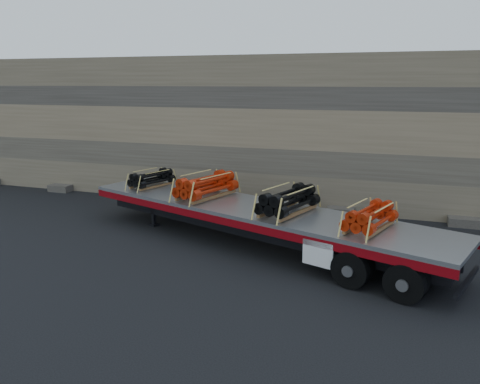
% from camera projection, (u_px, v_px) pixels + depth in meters
% --- Properties ---
extents(ground, '(120.00, 120.00, 0.00)m').
position_uv_depth(ground, '(270.00, 245.00, 17.10)').
color(ground, black).
rests_on(ground, ground).
extents(rock_wall, '(44.00, 3.00, 7.00)m').
position_uv_depth(rock_wall, '(306.00, 131.00, 22.30)').
color(rock_wall, '#7A6B54').
rests_on(rock_wall, ground).
extents(trailer, '(14.55, 7.37, 1.44)m').
position_uv_depth(trailer, '(254.00, 226.00, 16.91)').
color(trailer, '#A4A6AB').
rests_on(trailer, ground).
extents(bundle_front, '(1.51, 2.09, 0.67)m').
position_uv_depth(bundle_front, '(152.00, 179.00, 19.86)').
color(bundle_front, black).
rests_on(bundle_front, trailer).
extents(bundle_midfront, '(1.98, 2.74, 0.88)m').
position_uv_depth(bundle_midfront, '(206.00, 186.00, 18.00)').
color(bundle_midfront, '#B72309').
rests_on(bundle_midfront, trailer).
extents(bundle_midrear, '(1.89, 2.62, 0.84)m').
position_uv_depth(bundle_midrear, '(288.00, 201.00, 15.80)').
color(bundle_midrear, black).
rests_on(bundle_midrear, trailer).
extents(bundle_rear, '(1.65, 2.28, 0.73)m').
position_uv_depth(bundle_rear, '(370.00, 218.00, 14.09)').
color(bundle_rear, '#B72309').
rests_on(bundle_rear, trailer).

